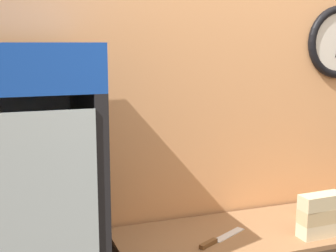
{
  "coord_description": "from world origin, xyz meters",
  "views": [
    {
      "loc": [
        -1.33,
        -1.21,
        1.85
      ],
      "look_at": [
        -0.58,
        0.88,
        1.45
      ],
      "focal_mm": 50.0,
      "sensor_mm": 36.0,
      "label": 1
    }
  ],
  "objects_px": {
    "sandwich_stack_top": "(322,201)",
    "chefs_knife": "(216,240)",
    "beverage_cooler": "(2,238)",
    "sandwich_flat_left": "(319,209)",
    "sandwich_stack_bottom": "(320,229)",
    "sandwich_stack_middle": "(321,215)"
  },
  "relations": [
    {
      "from": "sandwich_stack_top",
      "to": "chefs_knife",
      "type": "height_order",
      "value": "sandwich_stack_top"
    },
    {
      "from": "beverage_cooler",
      "to": "sandwich_flat_left",
      "type": "bearing_deg",
      "value": 3.28
    },
    {
      "from": "sandwich_stack_bottom",
      "to": "sandwich_stack_top",
      "type": "relative_size",
      "value": 0.99
    },
    {
      "from": "sandwich_stack_middle",
      "to": "sandwich_flat_left",
      "type": "relative_size",
      "value": 0.99
    },
    {
      "from": "sandwich_stack_bottom",
      "to": "chefs_knife",
      "type": "xyz_separation_m",
      "value": [
        -0.53,
        0.11,
        -0.03
      ]
    },
    {
      "from": "beverage_cooler",
      "to": "sandwich_flat_left",
      "type": "relative_size",
      "value": 7.62
    },
    {
      "from": "beverage_cooler",
      "to": "chefs_knife",
      "type": "distance_m",
      "value": 1.01
    },
    {
      "from": "sandwich_flat_left",
      "to": "beverage_cooler",
      "type": "bearing_deg",
      "value": -176.72
    },
    {
      "from": "chefs_knife",
      "to": "sandwich_flat_left",
      "type": "bearing_deg",
      "value": 11.06
    },
    {
      "from": "sandwich_stack_middle",
      "to": "chefs_knife",
      "type": "height_order",
      "value": "sandwich_stack_middle"
    },
    {
      "from": "sandwich_stack_top",
      "to": "chefs_knife",
      "type": "bearing_deg",
      "value": 167.94
    },
    {
      "from": "beverage_cooler",
      "to": "sandwich_stack_bottom",
      "type": "relative_size",
      "value": 7.68
    },
    {
      "from": "sandwich_stack_bottom",
      "to": "sandwich_stack_top",
      "type": "xyz_separation_m",
      "value": [
        0.0,
        0.0,
        0.15
      ]
    },
    {
      "from": "beverage_cooler",
      "to": "sandwich_stack_top",
      "type": "distance_m",
      "value": 1.54
    },
    {
      "from": "beverage_cooler",
      "to": "sandwich_flat_left",
      "type": "height_order",
      "value": "beverage_cooler"
    },
    {
      "from": "sandwich_stack_bottom",
      "to": "sandwich_flat_left",
      "type": "relative_size",
      "value": 0.99
    },
    {
      "from": "beverage_cooler",
      "to": "chefs_knife",
      "type": "bearing_deg",
      "value": -2.38
    },
    {
      "from": "beverage_cooler",
      "to": "chefs_knife",
      "type": "xyz_separation_m",
      "value": [
        1.0,
        -0.04,
        -0.14
      ]
    },
    {
      "from": "sandwich_stack_middle",
      "to": "sandwich_stack_top",
      "type": "xyz_separation_m",
      "value": [
        0.0,
        0.0,
        0.07
      ]
    },
    {
      "from": "beverage_cooler",
      "to": "sandwich_stack_middle",
      "type": "xyz_separation_m",
      "value": [
        1.54,
        -0.16,
        -0.04
      ]
    },
    {
      "from": "sandwich_flat_left",
      "to": "chefs_knife",
      "type": "relative_size",
      "value": 0.75
    },
    {
      "from": "beverage_cooler",
      "to": "sandwich_flat_left",
      "type": "distance_m",
      "value": 1.73
    }
  ]
}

